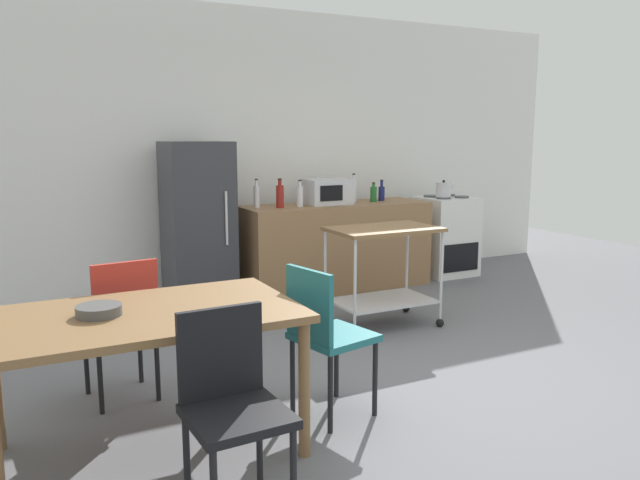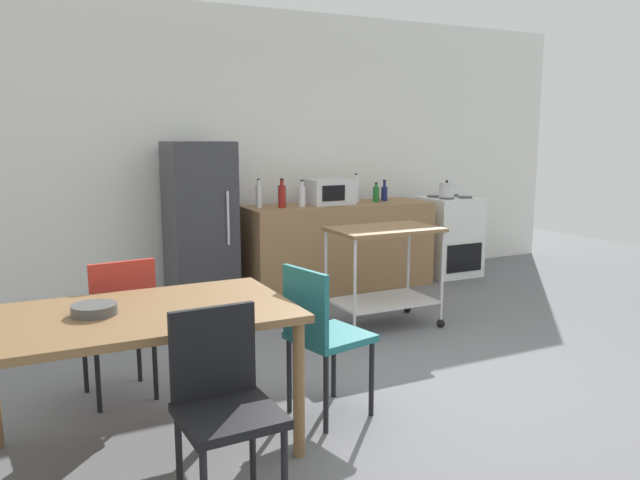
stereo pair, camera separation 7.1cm
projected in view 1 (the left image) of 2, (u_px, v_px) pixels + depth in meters
ground_plane at (407, 392)px, 3.95m from camera, size 12.00×12.00×0.00m
back_wall at (234, 150)px, 6.52m from camera, size 8.40×0.12×2.90m
kitchen_counter at (336, 246)px, 6.56m from camera, size 2.00×0.64×0.90m
dining_table at (145, 327)px, 3.10m from camera, size 1.50×0.90×0.75m
chair_teal at (325, 331)px, 3.53m from camera, size 0.48×0.48×0.89m
chair_black at (231, 399)px, 2.61m from camera, size 0.42×0.42×0.89m
chair_red at (122, 319)px, 3.74m from camera, size 0.44×0.44×0.89m
stove_oven at (445, 236)px, 7.23m from camera, size 0.60×0.61×0.92m
refrigerator at (198, 223)px, 5.94m from camera, size 0.60×0.63×1.55m
kitchen_cart at (383, 260)px, 5.23m from camera, size 0.91×0.57×0.85m
bottle_olive_oil at (257, 196)px, 6.11m from camera, size 0.06×0.06×0.29m
bottle_wine at (280, 196)px, 6.12m from camera, size 0.08×0.08×0.29m
bottle_sparkling_water at (300, 196)px, 6.22m from camera, size 0.07×0.07×0.27m
microwave at (327, 192)px, 6.44m from camera, size 0.46×0.35×0.26m
bottle_sesame_oil at (354, 190)px, 6.62m from camera, size 0.06×0.06×0.30m
bottle_soda at (373, 194)px, 6.66m from camera, size 0.07×0.07×0.21m
bottle_vinegar at (382, 193)px, 6.78m from camera, size 0.07×0.07×0.23m
fruit_bowl at (99, 310)px, 3.01m from camera, size 0.22×0.22×0.05m
kettle at (444, 190)px, 7.00m from camera, size 0.24×0.17×0.19m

